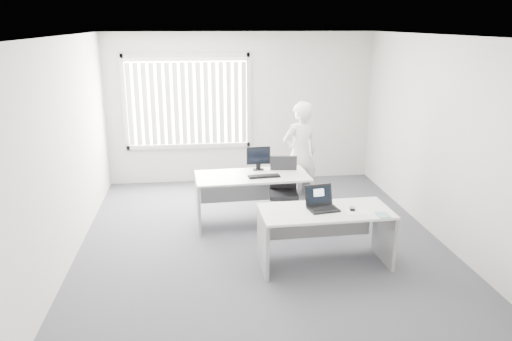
{
  "coord_description": "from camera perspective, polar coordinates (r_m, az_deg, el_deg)",
  "views": [
    {
      "loc": [
        -0.87,
        -6.3,
        2.96
      ],
      "look_at": [
        -0.07,
        0.15,
        1.02
      ],
      "focal_mm": 35.0,
      "sensor_mm": 36.0,
      "label": 1
    }
  ],
  "objects": [
    {
      "name": "ground",
      "position": [
        7.01,
        0.75,
        -8.36
      ],
      "size": [
        6.0,
        6.0,
        0.0
      ],
      "primitive_type": "plane",
      "color": "#56575E",
      "rests_on": "ground"
    },
    {
      "name": "wall_back",
      "position": [
        9.47,
        -1.69,
        7.11
      ],
      "size": [
        5.0,
        0.02,
        2.8
      ],
      "primitive_type": "cube",
      "color": "beige",
      "rests_on": "ground"
    },
    {
      "name": "wall_front",
      "position": [
        3.75,
        7.09,
        -8.12
      ],
      "size": [
        5.0,
        0.02,
        2.8
      ],
      "primitive_type": "cube",
      "color": "beige",
      "rests_on": "ground"
    },
    {
      "name": "wall_left",
      "position": [
        6.69,
        -20.95,
        2.0
      ],
      "size": [
        0.02,
        6.0,
        2.8
      ],
      "primitive_type": "cube",
      "color": "beige",
      "rests_on": "ground"
    },
    {
      "name": "wall_right",
      "position": [
        7.31,
        20.62,
        3.21
      ],
      "size": [
        0.02,
        6.0,
        2.8
      ],
      "primitive_type": "cube",
      "color": "beige",
      "rests_on": "ground"
    },
    {
      "name": "ceiling",
      "position": [
        6.36,
        0.84,
        15.16
      ],
      "size": [
        5.0,
        6.0,
        0.02
      ],
      "primitive_type": "cube",
      "color": "silver",
      "rests_on": "wall_back"
    },
    {
      "name": "window",
      "position": [
        9.37,
        -7.84,
        7.79
      ],
      "size": [
        2.32,
        0.06,
        1.76
      ],
      "primitive_type": "cube",
      "color": "beige",
      "rests_on": "wall_back"
    },
    {
      "name": "blinds",
      "position": [
        9.31,
        -7.83,
        7.56
      ],
      "size": [
        2.2,
        0.1,
        1.5
      ],
      "primitive_type": null,
      "color": "white",
      "rests_on": "wall_back"
    },
    {
      "name": "desk_near",
      "position": [
        6.31,
        7.9,
        -6.24
      ],
      "size": [
        1.63,
        0.8,
        0.74
      ],
      "rotation": [
        0.0,
        0.0,
        0.03
      ],
      "color": "white",
      "rests_on": "ground"
    },
    {
      "name": "desk_far",
      "position": [
        7.52,
        -0.45,
        -2.08
      ],
      "size": [
        1.72,
        0.87,
        0.77
      ],
      "rotation": [
        0.0,
        0.0,
        0.05
      ],
      "color": "white",
      "rests_on": "ground"
    },
    {
      "name": "office_chair",
      "position": [
        7.73,
        3.15,
        -3.51
      ],
      "size": [
        0.63,
        0.63,
        0.99
      ],
      "rotation": [
        0.0,
        0.0,
        -0.12
      ],
      "color": "black",
      "rests_on": "ground"
    },
    {
      "name": "person",
      "position": [
        8.2,
        5.05,
        1.82
      ],
      "size": [
        0.74,
        0.61,
        1.76
      ],
      "primitive_type": "imported",
      "rotation": [
        0.0,
        0.0,
        3.48
      ],
      "color": "silver",
      "rests_on": "ground"
    },
    {
      "name": "laptop",
      "position": [
        6.17,
        7.74,
        -3.3
      ],
      "size": [
        0.41,
        0.38,
        0.28
      ],
      "primitive_type": null,
      "rotation": [
        0.0,
        0.0,
        0.17
      ],
      "color": "black",
      "rests_on": "desk_near"
    },
    {
      "name": "paper_sheet",
      "position": [
        6.25,
        11.53,
        -4.61
      ],
      "size": [
        0.27,
        0.19,
        0.0
      ],
      "primitive_type": "cube",
      "rotation": [
        0.0,
        0.0,
        -0.02
      ],
      "color": "white",
      "rests_on": "desk_near"
    },
    {
      "name": "mouse",
      "position": [
        6.28,
        10.97,
        -4.25
      ],
      "size": [
        0.09,
        0.11,
        0.04
      ],
      "primitive_type": null,
      "rotation": [
        0.0,
        0.0,
        -0.28
      ],
      "color": "#B9B9BC",
      "rests_on": "paper_sheet"
    },
    {
      "name": "booklet",
      "position": [
        6.2,
        14.3,
        -4.94
      ],
      "size": [
        0.14,
        0.19,
        0.01
      ],
      "primitive_type": "cube",
      "rotation": [
        0.0,
        0.0,
        0.02
      ],
      "color": "silver",
      "rests_on": "desk_near"
    },
    {
      "name": "keyboard",
      "position": [
        7.36,
        0.92,
        -0.66
      ],
      "size": [
        0.48,
        0.19,
        0.02
      ],
      "primitive_type": "cube",
      "rotation": [
        0.0,
        0.0,
        0.08
      ],
      "color": "black",
      "rests_on": "desk_far"
    },
    {
      "name": "monitor",
      "position": [
        7.67,
        0.27,
        1.4
      ],
      "size": [
        0.37,
        0.12,
        0.37
      ],
      "primitive_type": null,
      "rotation": [
        0.0,
        0.0,
        0.04
      ],
      "color": "black",
      "rests_on": "desk_far"
    }
  ]
}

